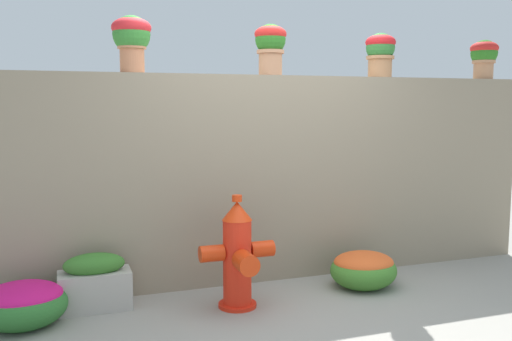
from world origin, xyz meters
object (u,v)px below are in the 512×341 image
object	(u,v)px
potted_plant_1	(132,37)
planter_box	(95,283)
fire_hydrant	(238,256)
potted_plant_4	(484,55)
potted_plant_2	(270,44)
flower_bush_right	(22,303)
potted_plant_3	(380,51)
flower_bush_left	(364,268)

from	to	relation	value
potted_plant_1	planter_box	world-z (taller)	potted_plant_1
potted_plant_1	fire_hydrant	world-z (taller)	potted_plant_1
potted_plant_4	potted_plant_2	bearing A→B (deg)	-179.12
potted_plant_1	flower_bush_right	distance (m)	2.24
potted_plant_3	flower_bush_left	size ratio (longest dim) A/B	0.71
potted_plant_3	fire_hydrant	world-z (taller)	potted_plant_3
potted_plant_4	planter_box	xyz separation A→B (m)	(-4.01, -0.35, -1.91)
potted_plant_1	flower_bush_left	world-z (taller)	potted_plant_1
fire_hydrant	potted_plant_2	bearing A→B (deg)	51.47
flower_bush_left	potted_plant_2	bearing A→B (deg)	141.28
potted_plant_3	planter_box	xyz separation A→B (m)	(-2.74, -0.32, -1.91)
potted_plant_4	fire_hydrant	size ratio (longest dim) A/B	0.45
potted_plant_2	flower_bush_left	bearing A→B (deg)	-38.72
potted_plant_3	flower_bush_left	world-z (taller)	potted_plant_3
potted_plant_4	fire_hydrant	world-z (taller)	potted_plant_4
planter_box	potted_plant_3	bearing A→B (deg)	6.59
fire_hydrant	flower_bush_left	size ratio (longest dim) A/B	1.51
potted_plant_2	planter_box	xyz separation A→B (m)	(-1.60, -0.31, -1.94)
fire_hydrant	flower_bush_right	distance (m)	1.63
fire_hydrant	planter_box	size ratio (longest dim) A/B	1.63
potted_plant_2	potted_plant_3	size ratio (longest dim) A/B	1.07
fire_hydrant	potted_plant_1	bearing A→B (deg)	137.26
potted_plant_2	flower_bush_right	size ratio (longest dim) A/B	0.71
potted_plant_3	potted_plant_4	size ratio (longest dim) A/B	1.04
flower_bush_left	planter_box	world-z (taller)	planter_box
potted_plant_2	planter_box	distance (m)	2.54
potted_plant_4	planter_box	world-z (taller)	potted_plant_4
potted_plant_1	flower_bush_right	xyz separation A→B (m)	(-0.90, -0.49, -2.00)
potted_plant_2	fire_hydrant	world-z (taller)	potted_plant_2
potted_plant_4	flower_bush_left	bearing A→B (deg)	-161.30
potted_plant_3	flower_bush_right	distance (m)	3.83
potted_plant_2	potted_plant_4	bearing A→B (deg)	0.88
potted_plant_2	fire_hydrant	size ratio (longest dim) A/B	0.50
flower_bush_left	flower_bush_right	size ratio (longest dim) A/B	0.94
potted_plant_1	potted_plant_4	world-z (taller)	potted_plant_1
flower_bush_left	flower_bush_right	xyz separation A→B (m)	(-2.80, 0.06, 0.00)
potted_plant_1	fire_hydrant	xyz separation A→B (m)	(0.71, -0.65, -1.75)
flower_bush_right	potted_plant_2	bearing A→B (deg)	12.97
flower_bush_right	fire_hydrant	bearing A→B (deg)	-5.83
potted_plant_3	fire_hydrant	xyz separation A→B (m)	(-1.66, -0.66, -1.71)
flower_bush_right	potted_plant_3	bearing A→B (deg)	8.62
flower_bush_left	fire_hydrant	bearing A→B (deg)	-175.01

